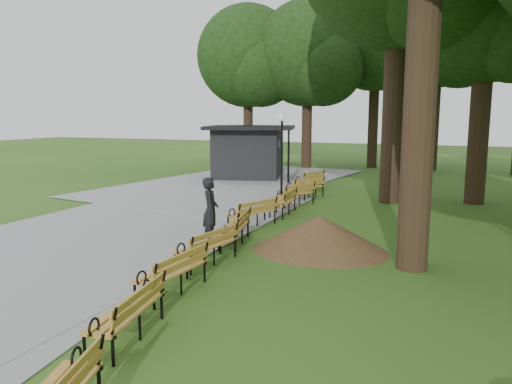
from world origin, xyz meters
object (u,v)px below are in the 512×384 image
at_px(lamp_post, 282,138).
at_px(bench_3, 206,246).
at_px(bench_6, 283,202).
at_px(bench_8, 305,187).
at_px(bench_1, 126,312).
at_px(bench_5, 252,213).
at_px(dirt_mound, 320,233).
at_px(bench_2, 172,271).
at_px(bench_7, 295,194).
at_px(bench_9, 309,180).
at_px(bench_4, 234,228).
at_px(person, 211,210).
at_px(kiosk, 247,152).

relative_size(lamp_post, bench_3, 1.84).
relative_size(bench_6, bench_8, 1.00).
relative_size(bench_1, bench_6, 1.00).
height_order(bench_1, bench_5, same).
bearing_deg(bench_8, dirt_mound, 49.48).
relative_size(bench_1, bench_5, 1.00).
height_order(lamp_post, bench_2, lamp_post).
distance_m(bench_7, bench_9, 4.13).
bearing_deg(bench_3, bench_9, -164.22).
distance_m(bench_4, bench_9, 10.10).
distance_m(person, bench_1, 5.89).
xyz_separation_m(kiosk, bench_8, (4.71, -5.07, -0.98)).
bearing_deg(lamp_post, bench_7, -59.27).
relative_size(kiosk, bench_6, 2.39).
distance_m(bench_5, bench_7, 3.94).
bearing_deg(bench_9, bench_7, 26.40).
height_order(person, bench_5, person).
relative_size(person, dirt_mound, 0.61).
bearing_deg(bench_5, bench_4, 30.16).
distance_m(bench_7, bench_8, 1.82).
distance_m(bench_3, bench_4, 1.92).
xyz_separation_m(bench_6, bench_7, (-0.10, 1.81, 0.00)).
bearing_deg(bench_5, bench_7, -160.98).
bearing_deg(bench_7, bench_1, 28.55).
xyz_separation_m(person, bench_6, (0.65, 4.29, -0.46)).
bearing_deg(bench_4, bench_9, 172.66).
bearing_deg(bench_5, lamp_post, -148.24).
bearing_deg(bench_8, person, 28.00).
relative_size(person, kiosk, 0.39).
bearing_deg(bench_8, bench_2, 33.96).
distance_m(bench_3, bench_5, 3.99).
height_order(lamp_post, bench_4, lamp_post).
xyz_separation_m(kiosk, bench_1, (5.66, -18.70, -0.98)).
distance_m(lamp_post, bench_7, 3.17).
distance_m(bench_3, bench_8, 9.72).
distance_m(lamp_post, bench_2, 12.21).
height_order(bench_3, bench_9, same).
distance_m(bench_5, bench_8, 5.75).
bearing_deg(bench_5, person, 13.02).
distance_m(dirt_mound, bench_3, 3.01).
xyz_separation_m(lamp_post, bench_5, (1.04, -6.02, -2.04)).
bearing_deg(dirt_mound, bench_8, 108.33).
bearing_deg(bench_7, person, 19.37).
relative_size(dirt_mound, bench_2, 1.56).
xyz_separation_m(person, bench_9, (-0.02, 10.20, -0.46)).
xyz_separation_m(bench_5, bench_9, (-0.36, 8.02, 0.00)).
bearing_deg(lamp_post, bench_1, -81.47).
bearing_deg(kiosk, bench_5, -81.22).
bearing_deg(bench_1, lamp_post, -179.63).
xyz_separation_m(kiosk, bench_2, (5.28, -16.72, -0.98)).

